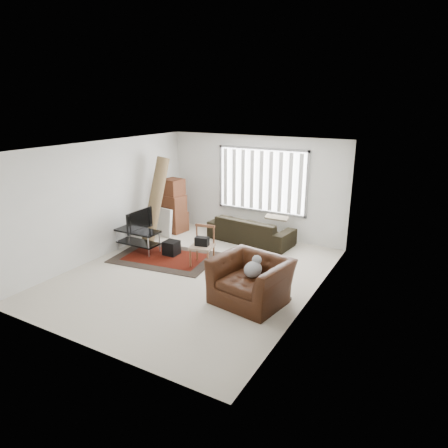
% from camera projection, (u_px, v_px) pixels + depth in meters
% --- Properties ---
extents(room, '(6.00, 6.02, 2.71)m').
position_uv_depth(room, '(207.00, 189.00, 8.43)').
color(room, beige).
rests_on(room, ground).
extents(persian_rug, '(2.51, 1.85, 0.02)m').
position_uv_depth(persian_rug, '(165.00, 257.00, 9.43)').
color(persian_rug, black).
rests_on(persian_rug, ground).
extents(tv_stand, '(1.10, 0.49, 0.55)m').
position_uv_depth(tv_stand, '(138.00, 236.00, 9.73)').
color(tv_stand, black).
rests_on(tv_stand, ground).
extents(tv, '(0.12, 0.89, 0.51)m').
position_uv_depth(tv, '(137.00, 220.00, 9.61)').
color(tv, black).
rests_on(tv, tv_stand).
extents(subwoofer, '(0.34, 0.34, 0.33)m').
position_uv_depth(subwoofer, '(171.00, 248.00, 9.55)').
color(subwoofer, black).
rests_on(subwoofer, persian_rug).
extents(moving_boxes, '(0.68, 0.63, 1.49)m').
position_uv_depth(moving_boxes, '(174.00, 207.00, 11.15)').
color(moving_boxes, '#5B311C').
rests_on(moving_boxes, ground).
extents(white_flatpack, '(0.62, 0.27, 0.77)m').
position_uv_depth(white_flatpack, '(163.00, 222.00, 10.88)').
color(white_flatpack, silver).
rests_on(white_flatpack, ground).
extents(rolled_rug, '(0.53, 1.02, 2.20)m').
position_uv_depth(rolled_rug, '(156.00, 200.00, 10.34)').
color(rolled_rug, brown).
rests_on(rolled_rug, ground).
extents(sofa, '(2.33, 1.19, 0.86)m').
position_uv_depth(sofa, '(251.00, 226.00, 10.39)').
color(sofa, black).
rests_on(sofa, ground).
extents(side_chair, '(0.57, 0.57, 0.90)m').
position_uv_depth(side_chair, '(202.00, 244.00, 8.87)').
color(side_chair, '#876D58').
rests_on(side_chair, ground).
extents(armchair, '(1.46, 1.32, 0.96)m').
position_uv_depth(armchair, '(251.00, 277.00, 7.26)').
color(armchair, '#33170A').
rests_on(armchair, ground).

